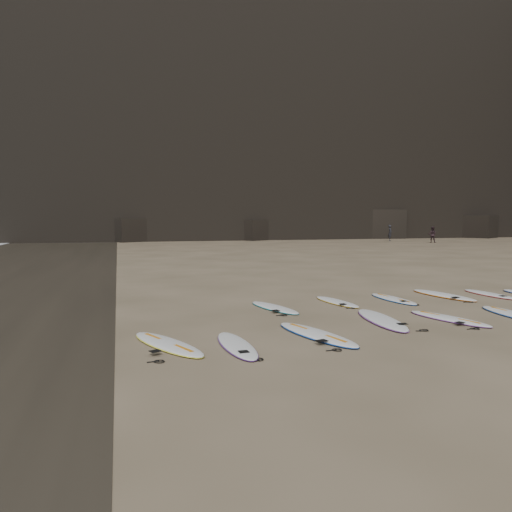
{
  "coord_description": "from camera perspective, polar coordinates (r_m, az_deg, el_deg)",
  "views": [
    {
      "loc": [
        -6.9,
        -10.78,
        2.57
      ],
      "look_at": [
        -3.15,
        2.71,
        1.5
      ],
      "focal_mm": 35.0,
      "sensor_mm": 36.0,
      "label": 1
    }
  ],
  "objects": [
    {
      "name": "surfboard_5",
      "position": [
        14.21,
        2.12,
        -5.88
      ],
      "size": [
        1.12,
        2.36,
        0.08
      ],
      "primitive_type": "ellipsoid",
      "rotation": [
        0.0,
        0.0,
        0.26
      ],
      "color": "white",
      "rests_on": "ground"
    },
    {
      "name": "person_a",
      "position": [
        57.18,
        15.08,
        2.56
      ],
      "size": [
        0.69,
        0.78,
        1.81
      ],
      "primitive_type": "imported",
      "rotation": [
        0.0,
        0.0,
        1.09
      ],
      "color": "black",
      "rests_on": "ground"
    },
    {
      "name": "headland",
      "position": [
        69.52,
        12.08,
        19.68
      ],
      "size": [
        170.0,
        101.0,
        63.47
      ],
      "color": "black",
      "rests_on": "ground"
    },
    {
      "name": "surfboard_11",
      "position": [
        10.35,
        -10.08,
        -9.83
      ],
      "size": [
        1.58,
        2.57,
        0.09
      ],
      "primitive_type": "ellipsoid",
      "rotation": [
        0.0,
        0.0,
        0.41
      ],
      "color": "white",
      "rests_on": "ground"
    },
    {
      "name": "surfboard_8",
      "position": [
        17.55,
        20.61,
        -4.17
      ],
      "size": [
        1.04,
        2.78,
        0.1
      ],
      "primitive_type": "ellipsoid",
      "rotation": [
        0.0,
        0.0,
        0.15
      ],
      "color": "white",
      "rests_on": "ground"
    },
    {
      "name": "surfboard_3",
      "position": [
        13.59,
        21.18,
        -6.65
      ],
      "size": [
        1.2,
        2.46,
        0.09
      ],
      "primitive_type": "ellipsoid",
      "rotation": [
        0.0,
        0.0,
        0.27
      ],
      "color": "white",
      "rests_on": "ground"
    },
    {
      "name": "surfboard_1",
      "position": [
        11.08,
        6.92,
        -8.82
      ],
      "size": [
        1.29,
        2.78,
        0.1
      ],
      "primitive_type": "ellipsoid",
      "rotation": [
        0.0,
        0.0,
        0.25
      ],
      "color": "white",
      "rests_on": "ground"
    },
    {
      "name": "ground",
      "position": [
        13.06,
        16.89,
        -7.18
      ],
      "size": [
        240.0,
        240.0,
        0.0
      ],
      "primitive_type": "plane",
      "color": "#897559",
      "rests_on": "ground"
    },
    {
      "name": "person_b",
      "position": [
        54.93,
        19.5,
        2.32
      ],
      "size": [
        1.02,
        1.02,
        1.67
      ],
      "primitive_type": "imported",
      "rotation": [
        0.0,
        0.0,
        2.36
      ],
      "color": "black",
      "rests_on": "ground"
    },
    {
      "name": "surfboard_9",
      "position": [
        18.38,
        25.1,
        -3.95
      ],
      "size": [
        0.61,
        2.29,
        0.08
      ],
      "primitive_type": "ellipsoid",
      "rotation": [
        0.0,
        0.0,
        0.03
      ],
      "color": "white",
      "rests_on": "ground"
    },
    {
      "name": "surfboard_0",
      "position": [
        10.12,
        -2.22,
        -10.11
      ],
      "size": [
        0.61,
        2.32,
        0.08
      ],
      "primitive_type": "ellipsoid",
      "rotation": [
        0.0,
        0.0,
        0.03
      ],
      "color": "white",
      "rests_on": "ground"
    },
    {
      "name": "surfboard_6",
      "position": [
        15.37,
        9.22,
        -5.16
      ],
      "size": [
        0.83,
        2.26,
        0.08
      ],
      "primitive_type": "ellipsoid",
      "rotation": [
        0.0,
        0.0,
        0.14
      ],
      "color": "white",
      "rests_on": "ground"
    },
    {
      "name": "surfboard_2",
      "position": [
        12.9,
        14.16,
        -7.03
      ],
      "size": [
        1.03,
        2.85,
        0.1
      ],
      "primitive_type": "ellipsoid",
      "rotation": [
        0.0,
        0.0,
        -0.13
      ],
      "color": "white",
      "rests_on": "ground"
    },
    {
      "name": "surfboard_7",
      "position": [
        16.27,
        15.42,
        -4.73
      ],
      "size": [
        0.68,
        2.34,
        0.08
      ],
      "primitive_type": "ellipsoid",
      "rotation": [
        0.0,
        0.0,
        0.05
      ],
      "color": "white",
      "rests_on": "ground"
    }
  ]
}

